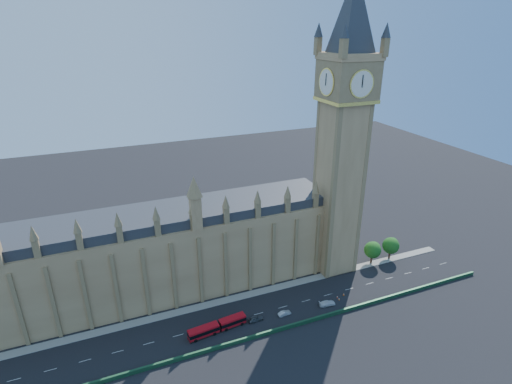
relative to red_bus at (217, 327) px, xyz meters
name	(u,v)px	position (x,y,z in m)	size (l,w,h in m)	color
ground	(246,317)	(9.41, 2.45, -1.51)	(400.00, 400.00, 0.00)	black
palace_westminster	(144,256)	(-15.59, 24.45, 12.35)	(120.00, 20.00, 28.00)	#99744A
elizabeth_tower	(345,113)	(47.41, 16.45, 53.04)	(20.59, 20.59, 105.00)	#99744A
bridge_parapet	(257,336)	(9.41, -6.55, -0.91)	(160.00, 0.60, 1.20)	#1E4C2D
kerb_north	(235,298)	(9.41, 11.95, -1.43)	(160.00, 3.00, 0.16)	gray
tree_east_near	(373,249)	(61.64, 12.54, 4.13)	(6.00, 6.00, 8.50)	#382619
tree_east_far	(391,245)	(69.64, 12.54, 4.13)	(6.00, 6.00, 8.50)	#382619
red_bus	(217,327)	(0.00, 0.00, 0.00)	(17.08, 4.20, 2.88)	#B90C16
car_grey	(256,318)	(11.49, -0.05, -0.74)	(1.83, 4.56, 1.55)	#464A4E
car_silver	(285,313)	(20.35, -1.00, -0.86)	(1.38, 3.95, 1.30)	#AFB3B7
car_white	(327,303)	(34.39, -1.86, -0.77)	(2.08, 5.12, 1.49)	silver
cone_a	(339,299)	(39.20, -1.08, -1.20)	(0.47, 0.47, 0.63)	black
cone_b	(344,294)	(41.82, 0.33, -1.14)	(0.52, 0.52, 0.75)	black
cone_c	(326,301)	(34.83, -0.43, -1.20)	(0.51, 0.51, 0.63)	black
cone_d	(337,297)	(39.21, -0.01, -1.18)	(0.47, 0.47, 0.68)	black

